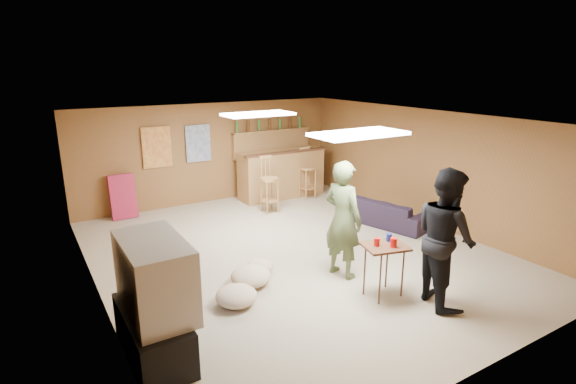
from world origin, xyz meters
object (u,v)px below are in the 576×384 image
person_black (445,237)px  tv_body (155,277)px  sofa (385,212)px  tray_table (384,271)px  bar_counter (281,174)px  person_olive (343,219)px

person_black → tv_body: bearing=95.8°
sofa → tray_table: tray_table is taller
tray_table → person_black: bearing=-43.0°
person_black → tray_table: bearing=66.2°
bar_counter → sofa: bearing=-74.3°
person_black → sofa: person_black is taller
tv_body → tray_table: 2.98m
tv_body → person_black: size_ratio=0.61×
bar_counter → person_black: bearing=-97.6°
person_black → person_olive: bearing=45.1°
tray_table → sofa: bearing=46.3°
bar_counter → tray_table: bar_counter is taller
person_olive → sofa: 2.53m
person_olive → sofa: person_olive is taller
tv_body → bar_counter: (4.15, 4.45, -0.35)m
bar_counter → sofa: size_ratio=1.16×
tv_body → person_olive: bearing=9.4°
person_black → tray_table: 0.91m
tv_body → sofa: size_ratio=0.64×
person_olive → sofa: bearing=-71.4°
sofa → person_olive: bearing=106.3°
bar_counter → person_olive: 4.21m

